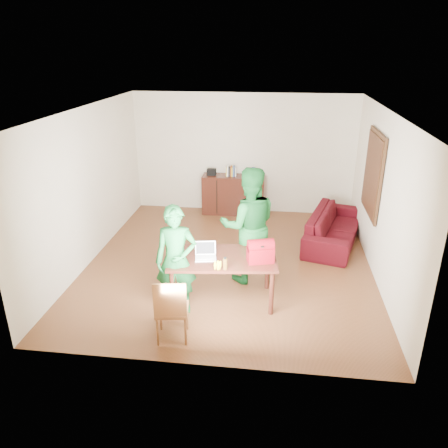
# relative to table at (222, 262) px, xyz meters

# --- Properties ---
(room) EXTENTS (5.20, 5.70, 2.90)m
(room) POSITION_rel_table_xyz_m (-0.03, 1.38, 0.66)
(room) COLOR #442711
(room) RESTS_ON ground
(table) EXTENTS (1.68, 1.07, 0.74)m
(table) POSITION_rel_table_xyz_m (0.00, 0.00, 0.00)
(table) COLOR black
(table) RESTS_ON ground
(chair) EXTENTS (0.47, 0.46, 0.92)m
(chair) POSITION_rel_table_xyz_m (-0.53, -1.01, -0.38)
(chair) COLOR brown
(chair) RESTS_ON ground
(person_near) EXTENTS (0.64, 0.47, 1.63)m
(person_near) POSITION_rel_table_xyz_m (-0.62, -0.34, 0.17)
(person_near) COLOR #125522
(person_near) RESTS_ON ground
(person_far) EXTENTS (1.06, 0.90, 1.93)m
(person_far) POSITION_rel_table_xyz_m (0.33, 0.72, 0.31)
(person_far) COLOR #12521F
(person_far) RESTS_ON ground
(laptop) EXTENTS (0.34, 0.26, 0.22)m
(laptop) POSITION_rel_table_xyz_m (-0.23, -0.09, 0.13)
(laptop) COLOR white
(laptop) RESTS_ON table
(bananas) EXTENTS (0.16, 0.13, 0.05)m
(bananas) POSITION_rel_table_xyz_m (-0.01, -0.40, 0.12)
(bananas) COLOR yellow
(bananas) RESTS_ON table
(bottle) EXTENTS (0.08, 0.08, 0.19)m
(bottle) POSITION_rel_table_xyz_m (0.09, -0.37, 0.18)
(bottle) COLOR #543913
(bottle) RESTS_ON table
(red_bag) EXTENTS (0.41, 0.31, 0.27)m
(red_bag) POSITION_rel_table_xyz_m (0.56, -0.07, 0.23)
(red_bag) COLOR maroon
(red_bag) RESTS_ON table
(sofa) EXTENTS (1.39, 2.30, 0.63)m
(sofa) POSITION_rel_table_xyz_m (1.91, 2.41, -0.34)
(sofa) COLOR #36070A
(sofa) RESTS_ON ground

